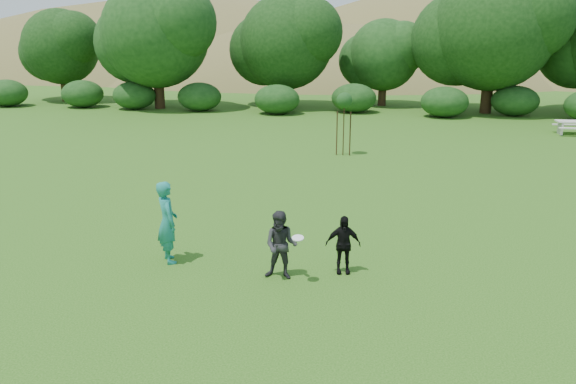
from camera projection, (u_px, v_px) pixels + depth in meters
name	position (u px, v px, depth m)	size (l,w,h in m)	color
ground	(270.00, 271.00, 13.40)	(120.00, 120.00, 0.00)	#19470C
player_teal	(167.00, 222.00, 13.68)	(0.75, 0.49, 2.05)	#1B7B70
player_grey	(281.00, 245.00, 12.80)	(0.79, 0.61, 1.62)	#2A292C
player_black	(343.00, 245.00, 13.13)	(0.83, 0.34, 1.41)	black
frisbee	(298.00, 238.00, 12.43)	(0.27, 0.27, 0.07)	white
sapling	(344.00, 102.00, 25.02)	(0.70, 0.70, 2.85)	#362515
picnic_table	(573.00, 125.00, 30.54)	(1.80, 1.48, 0.76)	beige
hillside	(350.00, 154.00, 81.83)	(150.00, 72.00, 52.00)	olive
tree_row	(389.00, 39.00, 38.82)	(53.92, 10.38, 9.62)	#3A2616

